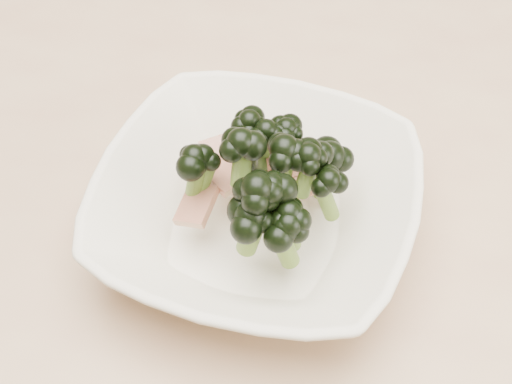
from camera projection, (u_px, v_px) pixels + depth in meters
dining_table at (230, 239)px, 0.71m from camera, size 1.20×0.80×0.75m
broccoli_dish at (258, 202)px, 0.56m from camera, size 0.29×0.29×0.11m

